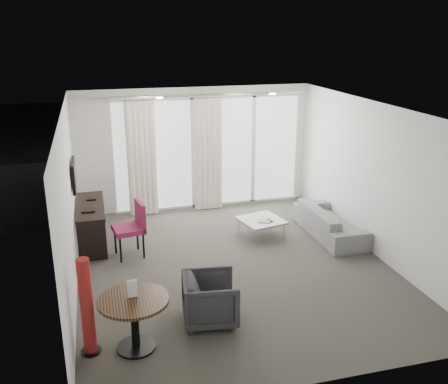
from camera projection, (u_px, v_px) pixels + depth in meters
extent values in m
cube|color=#3F3C34|center=(233.00, 266.00, 8.28)|extent=(5.00, 6.00, 0.00)
cube|color=white|center=(234.00, 109.00, 7.45)|extent=(5.00, 6.00, 0.00)
cube|color=silver|center=(69.00, 206.00, 7.25)|extent=(0.00, 6.00, 2.60)
cube|color=silver|center=(375.00, 180.00, 8.48)|extent=(0.00, 6.00, 2.60)
cube|color=silver|center=(315.00, 280.00, 5.12)|extent=(5.00, 0.00, 2.60)
cylinder|color=#FFE0B2|center=(159.00, 98.00, 8.70)|extent=(0.12, 0.12, 0.02)
cylinder|color=#FFE0B2|center=(273.00, 94.00, 9.22)|extent=(0.12, 0.12, 0.02)
cylinder|color=maroon|center=(87.00, 307.00, 5.90)|extent=(0.33, 0.33, 1.25)
imported|color=#2A2A2D|center=(210.00, 299.00, 6.63)|extent=(0.81, 0.79, 0.66)
imported|color=slate|center=(330.00, 222.00, 9.41)|extent=(0.73, 1.87, 0.55)
cube|color=#4D4D50|center=(195.00, 188.00, 12.49)|extent=(5.60, 3.00, 0.12)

